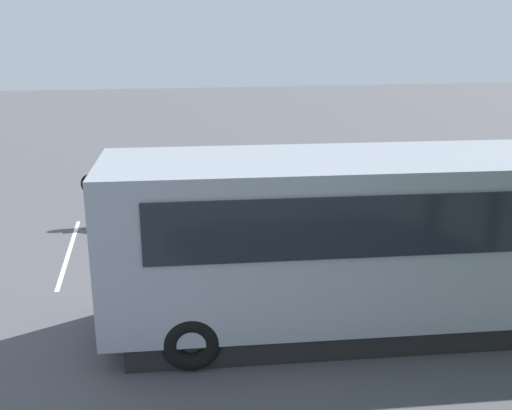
% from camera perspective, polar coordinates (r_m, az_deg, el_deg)
% --- Properties ---
extents(ground_plane, '(80.00, 80.00, 0.00)m').
position_cam_1_polar(ground_plane, '(15.32, -1.28, -3.98)').
color(ground_plane, '#4C4C51').
extents(tour_bus, '(9.99, 3.04, 3.25)m').
position_cam_1_polar(tour_bus, '(11.08, 11.72, -3.58)').
color(tour_bus, '#8C939E').
rests_on(tour_bus, ground_plane).
extents(spectator_far_left, '(0.57, 0.38, 1.67)m').
position_cam_1_polar(spectator_far_left, '(14.39, 14.52, -1.75)').
color(spectator_far_left, black).
rests_on(spectator_far_left, ground_plane).
extents(spectator_left, '(0.58, 0.36, 1.66)m').
position_cam_1_polar(spectator_left, '(14.23, 10.84, -1.76)').
color(spectator_left, black).
rests_on(spectator_left, ground_plane).
extents(spectator_centre, '(0.58, 0.35, 1.66)m').
position_cam_1_polar(spectator_centre, '(13.80, 7.92, -2.19)').
color(spectator_centre, '#473823').
rests_on(spectator_centre, ground_plane).
extents(spectator_right, '(0.57, 0.33, 1.75)m').
position_cam_1_polar(spectator_right, '(13.64, 3.65, -2.00)').
color(spectator_right, black).
rests_on(spectator_right, ground_plane).
extents(spectator_far_right, '(0.58, 0.37, 1.71)m').
position_cam_1_polar(spectator_far_right, '(13.49, -1.02, -2.31)').
color(spectator_far_right, '#473823').
rests_on(spectator_far_right, ground_plane).
extents(parked_motorcycle_silver, '(2.05, 0.61, 0.99)m').
position_cam_1_polar(parked_motorcycle_silver, '(13.06, -2.43, -5.51)').
color(parked_motorcycle_silver, black).
rests_on(parked_motorcycle_silver, ground_plane).
extents(stunt_motorcycle, '(2.06, 0.63, 1.60)m').
position_cam_1_polar(stunt_motorcycle, '(17.17, -12.76, 1.33)').
color(stunt_motorcycle, black).
rests_on(stunt_motorcycle, ground_plane).
extents(traffic_cone, '(0.34, 0.34, 0.63)m').
position_cam_1_polar(traffic_cone, '(17.25, -5.17, -0.57)').
color(traffic_cone, orange).
rests_on(traffic_cone, ground_plane).
extents(bay_line_a, '(0.18, 4.95, 0.01)m').
position_cam_1_polar(bay_line_a, '(17.26, 16.77, -2.28)').
color(bay_line_a, white).
rests_on(bay_line_a, ground_plane).
extents(bay_line_b, '(0.17, 4.43, 0.01)m').
position_cam_1_polar(bay_line_b, '(16.35, 9.04, -2.82)').
color(bay_line_b, white).
rests_on(bay_line_b, ground_plane).
extents(bay_line_c, '(0.16, 3.68, 0.01)m').
position_cam_1_polar(bay_line_c, '(15.76, 0.56, -3.35)').
color(bay_line_c, white).
rests_on(bay_line_c, ground_plane).
extents(bay_line_d, '(0.18, 4.78, 0.01)m').
position_cam_1_polar(bay_line_d, '(15.55, -8.37, -3.84)').
color(bay_line_d, white).
rests_on(bay_line_d, ground_plane).
extents(bay_line_e, '(0.18, 4.80, 0.01)m').
position_cam_1_polar(bay_line_e, '(15.71, -17.33, -4.23)').
color(bay_line_e, white).
rests_on(bay_line_e, ground_plane).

